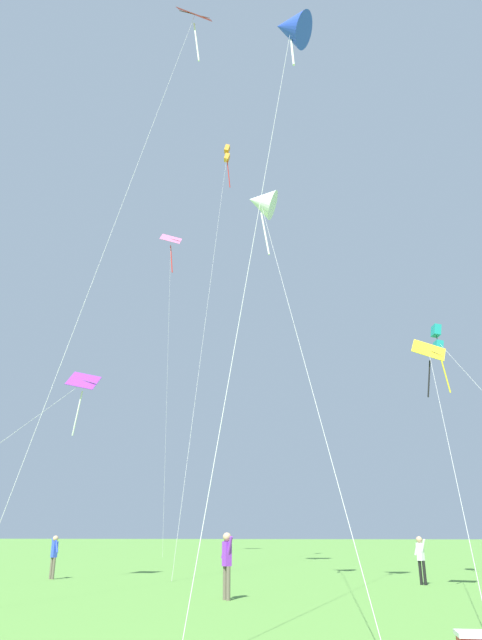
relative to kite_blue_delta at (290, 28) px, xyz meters
name	(u,v)px	position (x,y,z in m)	size (l,w,h in m)	color
kite_blue_delta	(290,28)	(0.00, 0.00, 0.00)	(2.26, 7.70, 18.81)	blue
kite_white_distant	(261,203)	(-1.65, 4.44, -4.03)	(3.58, 11.19, 14.71)	white
kite_purple_streamer	(76,392)	(-9.49, 6.23, -11.00)	(4.41, 8.22, 8.00)	purple
kite_red_high	(192,29)	(-5.52, 7.13, 8.70)	(3.01, 10.35, 28.80)	red
kite_pink_low	(171,251)	(-14.41, 34.10, 10.24)	(3.10, 5.85, 30.47)	pink
kite_teal_box	(438,341)	(5.38, 9.51, -8.55)	(2.68, 10.01, 10.21)	teal
kite_orange_box	(227,158)	(-5.82, 18.70, 9.08)	(0.60, 12.05, 28.19)	orange
kite_yellow_diamond	(430,361)	(3.81, 3.05, -11.25)	(1.67, 8.66, 7.69)	yellow
person_far_back	(421,555)	(3.42, 7.11, -17.05)	(0.42, 0.39, 1.55)	black
person_foreground_watcher	(227,559)	(-2.34, 1.38, -16.98)	(0.41, 0.45, 1.67)	#665B4C
person_with_spool	(54,553)	(-10.34, 7.53, -17.04)	(0.47, 0.33, 1.57)	#665B4C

